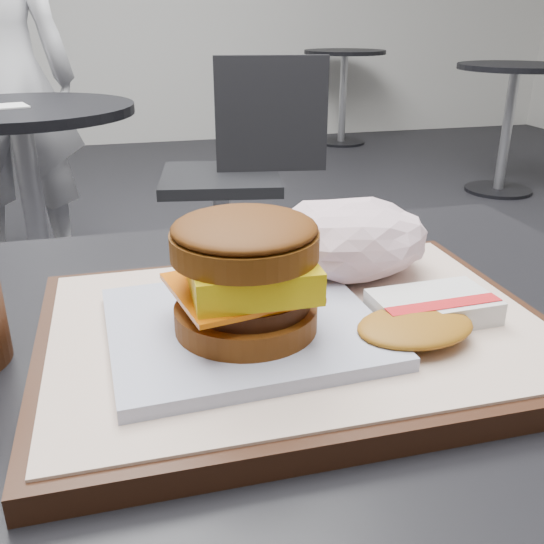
{
  "coord_description": "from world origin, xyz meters",
  "views": [
    {
      "loc": [
        -0.07,
        -0.39,
        1.0
      ],
      "look_at": [
        0.03,
        -0.01,
        0.83
      ],
      "focal_mm": 40.0,
      "sensor_mm": 36.0,
      "label": 1
    }
  ],
  "objects_px": {
    "hash_brown": "(425,315)",
    "serving_tray": "(297,332)",
    "neighbor_table": "(28,170)",
    "customer_table": "(239,538)",
    "patron": "(1,79)",
    "breakfast_sandwich": "(245,287)",
    "neighbor_chair": "(239,164)",
    "crumpled_wrapper": "(347,239)"
  },
  "relations": [
    {
      "from": "hash_brown",
      "to": "serving_tray",
      "type": "bearing_deg",
      "value": 158.45
    },
    {
      "from": "serving_tray",
      "to": "neighbor_table",
      "type": "xyz_separation_m",
      "value": [
        -0.4,
        1.65,
        -0.23
      ]
    },
    {
      "from": "customer_table",
      "to": "patron",
      "type": "relative_size",
      "value": 0.51
    },
    {
      "from": "customer_table",
      "to": "neighbor_table",
      "type": "xyz_separation_m",
      "value": [
        -0.35,
        1.65,
        -0.03
      ]
    },
    {
      "from": "patron",
      "to": "serving_tray",
      "type": "bearing_deg",
      "value": 102.13
    },
    {
      "from": "customer_table",
      "to": "breakfast_sandwich",
      "type": "distance_m",
      "value": 0.25
    },
    {
      "from": "customer_table",
      "to": "neighbor_chair",
      "type": "distance_m",
      "value": 1.77
    },
    {
      "from": "neighbor_table",
      "to": "serving_tray",
      "type": "bearing_deg",
      "value": -76.39
    },
    {
      "from": "serving_tray",
      "to": "breakfast_sandwich",
      "type": "height_order",
      "value": "breakfast_sandwich"
    },
    {
      "from": "neighbor_table",
      "to": "neighbor_chair",
      "type": "height_order",
      "value": "neighbor_chair"
    },
    {
      "from": "customer_table",
      "to": "serving_tray",
      "type": "xyz_separation_m",
      "value": [
        0.05,
        0.0,
        0.2
      ]
    },
    {
      "from": "breakfast_sandwich",
      "to": "crumpled_wrapper",
      "type": "height_order",
      "value": "breakfast_sandwich"
    },
    {
      "from": "serving_tray",
      "to": "crumpled_wrapper",
      "type": "xyz_separation_m",
      "value": [
        0.07,
        0.08,
        0.04
      ]
    },
    {
      "from": "customer_table",
      "to": "neighbor_table",
      "type": "relative_size",
      "value": 1.07
    },
    {
      "from": "crumpled_wrapper",
      "to": "neighbor_chair",
      "type": "bearing_deg",
      "value": 81.93
    },
    {
      "from": "hash_brown",
      "to": "neighbor_table",
      "type": "height_order",
      "value": "hash_brown"
    },
    {
      "from": "neighbor_table",
      "to": "patron",
      "type": "relative_size",
      "value": 0.48
    },
    {
      "from": "breakfast_sandwich",
      "to": "crumpled_wrapper",
      "type": "bearing_deg",
      "value": 39.96
    },
    {
      "from": "serving_tray",
      "to": "neighbor_chair",
      "type": "height_order",
      "value": "neighbor_chair"
    },
    {
      "from": "patron",
      "to": "neighbor_chair",
      "type": "bearing_deg",
      "value": 146.15
    },
    {
      "from": "crumpled_wrapper",
      "to": "neighbor_table",
      "type": "xyz_separation_m",
      "value": [
        -0.47,
        1.57,
        -0.27
      ]
    },
    {
      "from": "crumpled_wrapper",
      "to": "neighbor_chair",
      "type": "relative_size",
      "value": 0.17
    },
    {
      "from": "hash_brown",
      "to": "crumpled_wrapper",
      "type": "height_order",
      "value": "crumpled_wrapper"
    },
    {
      "from": "serving_tray",
      "to": "breakfast_sandwich",
      "type": "distance_m",
      "value": 0.07
    },
    {
      "from": "serving_tray",
      "to": "hash_brown",
      "type": "relative_size",
      "value": 3.12
    },
    {
      "from": "hash_brown",
      "to": "crumpled_wrapper",
      "type": "relative_size",
      "value": 0.83
    },
    {
      "from": "serving_tray",
      "to": "neighbor_chair",
      "type": "bearing_deg",
      "value": 80.08
    },
    {
      "from": "customer_table",
      "to": "crumpled_wrapper",
      "type": "xyz_separation_m",
      "value": [
        0.12,
        0.08,
        0.24
      ]
    },
    {
      "from": "hash_brown",
      "to": "customer_table",
      "type": "bearing_deg",
      "value": 166.01
    },
    {
      "from": "serving_tray",
      "to": "hash_brown",
      "type": "xyz_separation_m",
      "value": [
        0.09,
        -0.03,
        0.02
      ]
    },
    {
      "from": "serving_tray",
      "to": "customer_table",
      "type": "bearing_deg",
      "value": -179.46
    },
    {
      "from": "breakfast_sandwich",
      "to": "hash_brown",
      "type": "height_order",
      "value": "breakfast_sandwich"
    },
    {
      "from": "serving_tray",
      "to": "crumpled_wrapper",
      "type": "relative_size",
      "value": 2.59
    },
    {
      "from": "crumpled_wrapper",
      "to": "neighbor_table",
      "type": "height_order",
      "value": "crumpled_wrapper"
    },
    {
      "from": "breakfast_sandwich",
      "to": "patron",
      "type": "relative_size",
      "value": 0.13
    },
    {
      "from": "breakfast_sandwich",
      "to": "neighbor_chair",
      "type": "xyz_separation_m",
      "value": [
        0.35,
        1.75,
        -0.32
      ]
    },
    {
      "from": "neighbor_table",
      "to": "patron",
      "type": "bearing_deg",
      "value": 101.64
    },
    {
      "from": "serving_tray",
      "to": "crumpled_wrapper",
      "type": "distance_m",
      "value": 0.11
    },
    {
      "from": "customer_table",
      "to": "hash_brown",
      "type": "distance_m",
      "value": 0.26
    },
    {
      "from": "neighbor_table",
      "to": "neighbor_chair",
      "type": "bearing_deg",
      "value": 6.79
    },
    {
      "from": "patron",
      "to": "customer_table",
      "type": "bearing_deg",
      "value": 100.95
    },
    {
      "from": "breakfast_sandwich",
      "to": "neighbor_table",
      "type": "bearing_deg",
      "value": 102.09
    }
  ]
}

